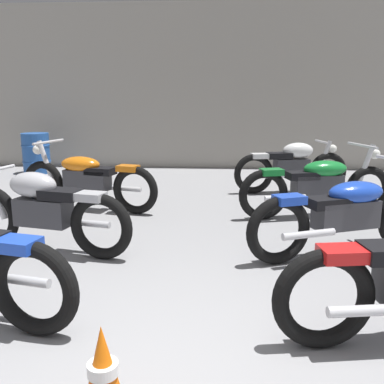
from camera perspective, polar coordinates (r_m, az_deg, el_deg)
name	(u,v)px	position (r m, az deg, el deg)	size (l,w,h in m)	color
back_wall	(208,88)	(9.79, 2.14, 13.79)	(13.10, 0.24, 3.60)	#9E998E
motorcycle_left_row_1	(43,210)	(4.62, -19.36, -2.24)	(1.95, 0.62, 0.88)	black
motorcycle_left_row_2	(86,179)	(6.25, -13.93, 1.76)	(2.13, 0.81, 0.97)	black
motorcycle_right_row_1	(347,213)	(4.55, 20.04, -2.61)	(2.06, 0.99, 0.97)	black
motorcycle_right_row_2	(318,184)	(5.93, 16.53, 1.04)	(2.13, 0.84, 0.97)	black
motorcycle_right_row_3	(292,166)	(7.37, 13.23, 3.44)	(1.95, 0.64, 0.88)	black
oil_drum	(36,153)	(9.67, -20.12, 4.89)	(0.59, 0.59, 0.85)	#23519E
traffic_cone	(103,379)	(2.27, -11.77, -23.32)	(0.32, 0.32, 0.54)	orange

